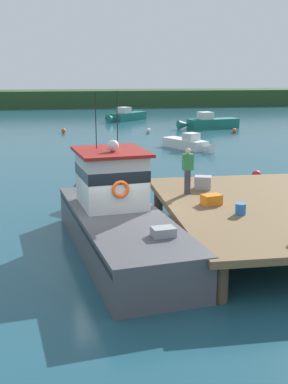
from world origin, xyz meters
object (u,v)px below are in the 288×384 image
object	(u,v)px
moored_boat_off_the_point	(126,116)
moored_boat_near_channel	(209,123)
mooring_buoy_inshore	(148,130)
mooring_buoy_outer	(256,175)
crate_stack_mid_dock	(203,183)
mooring_buoy_spare_mooring	(63,131)
crate_single_by_cleat	(211,200)
bait_bucket	(241,209)
mooring_buoy_channel_marker	(234,131)
deckhand_by_the_boat	(188,170)
main_fishing_boat	(117,217)
moored_boat_far_left	(188,143)

from	to	relation	value
moored_boat_off_the_point	moored_boat_near_channel	xyz separation A→B (m)	(6.89, -8.55, 0.03)
mooring_buoy_inshore	mooring_buoy_outer	size ratio (longest dim) A/B	0.88
crate_stack_mid_dock	mooring_buoy_spare_mooring	bearing A→B (deg)	100.78
crate_single_by_cleat	mooring_buoy_inshore	size ratio (longest dim) A/B	1.46
moored_boat_near_channel	bait_bucket	bearing A→B (deg)	-104.56
mooring_buoy_channel_marker	moored_boat_near_channel	bearing A→B (deg)	107.41
deckhand_by_the_boat	moored_boat_near_channel	xyz separation A→B (m)	(9.28, 29.23, -1.53)
mooring_buoy_outer	deckhand_by_the_boat	bearing A→B (deg)	-127.35
mooring_buoy_inshore	crate_stack_mid_dock	bearing A→B (deg)	-94.94
main_fishing_boat	mooring_buoy_inshore	xyz separation A→B (m)	(5.66, 28.44, -0.80)
main_fishing_boat	crate_single_by_cleat	world-z (taller)	main_fishing_boat
bait_bucket	mooring_buoy_inshore	distance (m)	29.52
crate_single_by_cleat	crate_stack_mid_dock	xyz separation A→B (m)	(0.30, 2.13, 0.07)
crate_stack_mid_dock	mooring_buoy_inshore	bearing A→B (deg)	85.06
crate_single_by_cleat	deckhand_by_the_boat	size ratio (longest dim) A/B	0.37
moored_boat_far_left	mooring_buoy_channel_marker	world-z (taller)	moored_boat_far_left
main_fishing_boat	crate_single_by_cleat	size ratio (longest dim) A/B	16.60
mooring_buoy_inshore	mooring_buoy_outer	xyz separation A→B (m)	(2.36, -19.69, 0.03)
crate_single_by_cleat	mooring_buoy_spare_mooring	distance (m)	29.63
main_fishing_boat	mooring_buoy_spare_mooring	size ratio (longest dim) A/B	24.62
moored_boat_near_channel	mooring_buoy_spare_mooring	distance (m)	13.78
deckhand_by_the_boat	moored_boat_far_left	xyz separation A→B (m)	(4.27, 17.22, -1.66)
moored_boat_off_the_point	main_fishing_boat	bearing A→B (deg)	-97.30
deckhand_by_the_boat	mooring_buoy_outer	distance (m)	9.01
main_fishing_boat	mooring_buoy_inshore	world-z (taller)	main_fishing_boat
crate_stack_mid_dock	mooring_buoy_outer	size ratio (longest dim) A/B	1.28
moored_boat_near_channel	mooring_buoy_inshore	distance (m)	6.78
mooring_buoy_outer	crate_stack_mid_dock	bearing A→B (deg)	-125.90
deckhand_by_the_boat	moored_boat_far_left	world-z (taller)	deckhand_by_the_boat
mooring_buoy_channel_marker	main_fishing_boat	bearing A→B (deg)	-115.85
bait_bucket	moored_boat_off_the_point	world-z (taller)	bait_bucket
deckhand_by_the_boat	mooring_buoy_spare_mooring	size ratio (longest dim) A/B	4.03
mooring_buoy_channel_marker	mooring_buoy_spare_mooring	size ratio (longest dim) A/B	1.04
moored_boat_near_channel	mooring_buoy_inshore	world-z (taller)	moored_boat_near_channel
mooring_buoy_inshore	mooring_buoy_channel_marker	distance (m)	7.60
bait_bucket	moored_boat_far_left	bearing A→B (deg)	80.64
crate_stack_mid_dock	moored_boat_near_channel	size ratio (longest dim) A/B	0.10
mooring_buoy_spare_mooring	mooring_buoy_outer	bearing A→B (deg)	-64.74
main_fishing_boat	deckhand_by_the_boat	size ratio (longest dim) A/B	6.11
moored_boat_off_the_point	mooring_buoy_inshore	size ratio (longest dim) A/B	12.04
bait_bucket	mooring_buoy_spare_mooring	distance (m)	30.94
moored_boat_far_left	bait_bucket	bearing A→B (deg)	-99.36
main_fishing_boat	mooring_buoy_outer	world-z (taller)	main_fishing_boat
moored_boat_far_left	mooring_buoy_spare_mooring	xyz separation A→B (m)	(-8.69, 10.50, -0.20)
mooring_buoy_channel_marker	mooring_buoy_spare_mooring	world-z (taller)	mooring_buoy_channel_marker
moored_boat_far_left	deckhand_by_the_boat	bearing A→B (deg)	-103.92
crate_single_by_cleat	bait_bucket	size ratio (longest dim) A/B	1.76
bait_bucket	crate_stack_mid_dock	bearing A→B (deg)	94.12
mooring_buoy_channel_marker	crate_stack_mid_dock	bearing A→B (deg)	-111.48
deckhand_by_the_boat	moored_boat_near_channel	size ratio (longest dim) A/B	0.26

